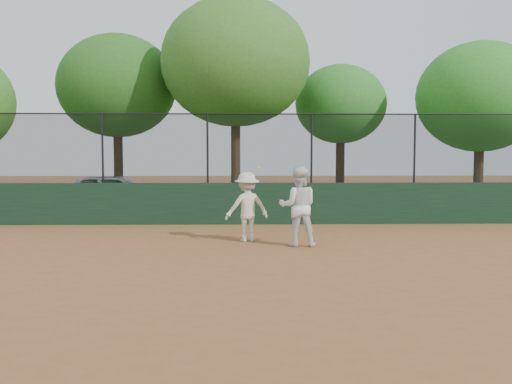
{
  "coord_description": "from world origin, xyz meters",
  "views": [
    {
      "loc": [
        0.48,
        -10.44,
        2.08
      ],
      "look_at": [
        0.8,
        2.2,
        1.2
      ],
      "focal_mm": 40.0,
      "sensor_mm": 36.0,
      "label": 1
    }
  ],
  "objects_px": {
    "tree_3": "(341,105)",
    "player_main": "(247,207)",
    "tree_4": "(480,97)",
    "player_second": "(298,206)",
    "tree_1": "(117,86)",
    "tree_2": "(235,62)",
    "parked_car": "(115,194)"
  },
  "relations": [
    {
      "from": "player_second",
      "to": "tree_1",
      "type": "distance_m",
      "value": 12.3
    },
    {
      "from": "player_second",
      "to": "tree_1",
      "type": "bearing_deg",
      "value": -56.89
    },
    {
      "from": "parked_car",
      "to": "tree_2",
      "type": "bearing_deg",
      "value": -63.16
    },
    {
      "from": "parked_car",
      "to": "player_main",
      "type": "distance_m",
      "value": 6.99
    },
    {
      "from": "parked_car",
      "to": "player_main",
      "type": "relative_size",
      "value": 2.35
    },
    {
      "from": "tree_2",
      "to": "tree_3",
      "type": "distance_m",
      "value": 4.96
    },
    {
      "from": "tree_4",
      "to": "parked_car",
      "type": "bearing_deg",
      "value": -169.19
    },
    {
      "from": "tree_1",
      "to": "parked_car",
      "type": "bearing_deg",
      "value": -79.5
    },
    {
      "from": "tree_1",
      "to": "tree_4",
      "type": "relative_size",
      "value": 1.07
    },
    {
      "from": "player_second",
      "to": "player_main",
      "type": "height_order",
      "value": "player_second"
    },
    {
      "from": "tree_1",
      "to": "tree_2",
      "type": "height_order",
      "value": "tree_2"
    },
    {
      "from": "tree_2",
      "to": "tree_1",
      "type": "bearing_deg",
      "value": 162.01
    },
    {
      "from": "tree_2",
      "to": "tree_4",
      "type": "bearing_deg",
      "value": 1.52
    },
    {
      "from": "tree_1",
      "to": "tree_4",
      "type": "distance_m",
      "value": 13.86
    },
    {
      "from": "player_main",
      "to": "tree_1",
      "type": "distance_m",
      "value": 11.22
    },
    {
      "from": "tree_4",
      "to": "player_main",
      "type": "bearing_deg",
      "value": -137.68
    },
    {
      "from": "tree_1",
      "to": "tree_4",
      "type": "bearing_deg",
      "value": -5.22
    },
    {
      "from": "parked_car",
      "to": "tree_1",
      "type": "xyz_separation_m",
      "value": [
        -0.7,
        3.76,
        3.95
      ]
    },
    {
      "from": "tree_2",
      "to": "player_main",
      "type": "bearing_deg",
      "value": -87.48
    },
    {
      "from": "tree_3",
      "to": "tree_4",
      "type": "distance_m",
      "value": 5.28
    },
    {
      "from": "tree_1",
      "to": "tree_2",
      "type": "relative_size",
      "value": 0.86
    },
    {
      "from": "player_second",
      "to": "tree_2",
      "type": "xyz_separation_m",
      "value": [
        -1.47,
        8.49,
        4.48
      ]
    },
    {
      "from": "player_second",
      "to": "player_main",
      "type": "relative_size",
      "value": 1.01
    },
    {
      "from": "parked_car",
      "to": "tree_3",
      "type": "distance_m",
      "value": 9.87
    },
    {
      "from": "tree_2",
      "to": "tree_4",
      "type": "xyz_separation_m",
      "value": [
        9.16,
        0.24,
        -1.22
      ]
    },
    {
      "from": "parked_car",
      "to": "tree_2",
      "type": "relative_size",
      "value": 0.54
    },
    {
      "from": "player_main",
      "to": "tree_2",
      "type": "distance_m",
      "value": 9.03
    },
    {
      "from": "player_second",
      "to": "player_main",
      "type": "distance_m",
      "value": 1.33
    },
    {
      "from": "player_main",
      "to": "tree_4",
      "type": "height_order",
      "value": "tree_4"
    },
    {
      "from": "tree_3",
      "to": "tree_1",
      "type": "bearing_deg",
      "value": -175.72
    },
    {
      "from": "tree_3",
      "to": "player_main",
      "type": "bearing_deg",
      "value": -111.4
    },
    {
      "from": "parked_car",
      "to": "tree_3",
      "type": "bearing_deg",
      "value": -64.6
    }
  ]
}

